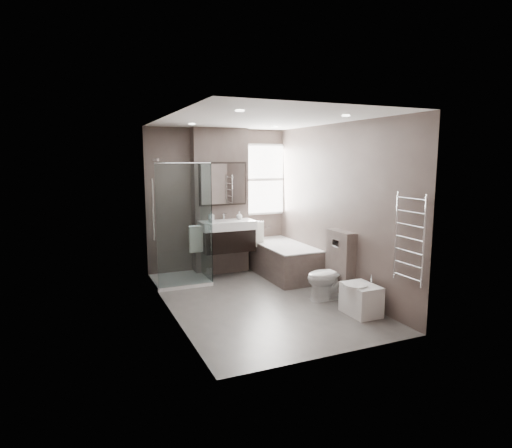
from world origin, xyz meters
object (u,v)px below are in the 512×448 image
vanity (227,235)px  bathtub (283,258)px  toilet (329,276)px  bidet (361,299)px

vanity → bathtub: vanity is taller
toilet → bidet: size_ratio=1.32×
bathtub → bidet: bathtub is taller
vanity → toilet: 2.03m
bathtub → bidet: size_ratio=3.02×
vanity → bathtub: 1.07m
bathtub → toilet: size_ratio=2.30×
vanity → bidet: size_ratio=1.80×
vanity → toilet: (0.97, -1.73, -0.39)m
vanity → bidet: bearing=-67.5°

